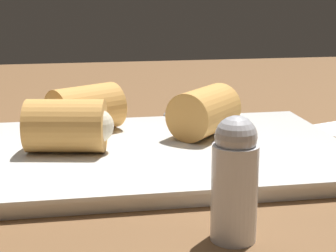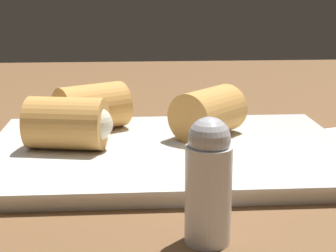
{
  "view_description": "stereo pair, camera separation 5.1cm",
  "coord_description": "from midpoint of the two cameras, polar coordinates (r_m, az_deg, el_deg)",
  "views": [
    {
      "loc": [
        7.48,
        48.92,
        18.3
      ],
      "look_at": [
        -1.19,
        -0.75,
        5.41
      ],
      "focal_mm": 60.0,
      "sensor_mm": 36.0,
      "label": 1
    },
    {
      "loc": [
        2.4,
        49.55,
        18.3
      ],
      "look_at": [
        -1.19,
        -0.75,
        5.41
      ],
      "focal_mm": 60.0,
      "sensor_mm": 36.0,
      "label": 2
    }
  ],
  "objects": [
    {
      "name": "roll_back_left",
      "position": [
        0.58,
        -10.53,
        1.73
      ],
      "size": [
        8.44,
        7.71,
        4.78
      ],
      "color": "#D19347",
      "rests_on": "serving_plate"
    },
    {
      "name": "serving_plate",
      "position": [
        0.53,
        -2.78,
        -2.83
      ],
      "size": [
        33.57,
        23.83,
        1.5
      ],
      "color": "silver",
      "rests_on": "table_surface"
    },
    {
      "name": "salt_shaker",
      "position": [
        0.36,
        2.74,
        -5.47
      ],
      "size": [
        3.01,
        3.01,
        8.31
      ],
      "color": "silver",
      "rests_on": "table_surface"
    },
    {
      "name": "table_surface",
      "position": [
        0.52,
        -3.95,
        -4.97
      ],
      "size": [
        180.0,
        140.0,
        2.0
      ],
      "color": "brown",
      "rests_on": "ground"
    },
    {
      "name": "spoon",
      "position": [
        0.68,
        -2.04,
        1.01
      ],
      "size": [
        15.28,
        2.95,
        1.31
      ],
      "color": "#B2B2B7",
      "rests_on": "table_surface"
    },
    {
      "name": "roll_front_right",
      "position": [
        0.51,
        -12.69,
        -0.02
      ],
      "size": [
        8.15,
        6.0,
        4.78
      ],
      "color": "#D19347",
      "rests_on": "serving_plate"
    },
    {
      "name": "roll_front_left",
      "position": [
        0.56,
        1.33,
        1.51
      ],
      "size": [
        8.24,
        8.37,
        4.78
      ],
      "color": "#D19347",
      "rests_on": "serving_plate"
    }
  ]
}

